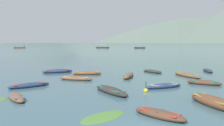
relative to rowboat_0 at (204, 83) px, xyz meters
The scene contains 24 objects.
ground_plane 1487.28m from the rowboat_0, 90.28° to the left, with size 6000.00×6000.00×0.00m, color #385660.
mountain_1 1835.19m from the rowboat_0, 106.39° to the left, with size 960.17×960.17×233.70m, color #4C5B56.
mountain_2 1724.64m from the rowboat_0, 76.60° to the left, with size 1695.02×1695.02×521.45m, color #56665B.
rowboat_0 is the anchor object (origin of this frame).
rowboat_1 13.69m from the rowboat_0, behind, with size 4.08×1.98×0.54m.
rowboat_2 8.68m from the rowboat_0, 149.46° to the left, with size 1.89×4.19×0.61m.
rowboat_3 9.48m from the rowboat_0, 114.08° to the left, with size 2.88×3.34×0.47m.
rowboat_4 19.08m from the rowboat_0, 154.55° to the left, with size 4.33×2.65×0.60m.
rowboat_5 7.88m from the rowboat_0, 107.09° to the right, with size 2.63×4.51×0.79m.
rowboat_6 5.07m from the rowboat_0, 91.46° to the left, with size 2.80×4.54×0.55m.
rowboat_7 14.38m from the rowboat_0, 153.09° to the left, with size 3.93×1.34×0.56m.
rowboat_8 17.33m from the rowboat_0, behind, with size 3.71×3.12×0.51m.
rowboat_9 10.16m from the rowboat_0, 157.10° to the right, with size 3.48×4.36×0.62m.
rowboat_10 10.46m from the rowboat_0, 66.11° to the left, with size 1.04×3.12×0.49m.
rowboat_11 17.53m from the rowboat_0, 159.23° to the right, with size 2.67×3.15×0.48m.
rowboat_12 4.77m from the rowboat_0, 158.47° to the right, with size 3.85×2.39×0.50m.
rowboat_13 11.81m from the rowboat_0, 122.85° to the right, with size 3.14×2.86×0.51m.
ferry_0 126.92m from the rowboat_0, 87.13° to the left, with size 7.21×2.50×2.54m.
ferry_1 149.29m from the rowboat_0, 120.69° to the left, with size 7.95×5.06×2.54m.
ferry_2 133.64m from the rowboat_0, 98.26° to the left, with size 9.36×5.01×2.54m.
mooring_buoy 7.25m from the rowboat_0, 151.21° to the right, with size 0.40×0.40×1.00m.
weed_patch_0 21.23m from the rowboat_0, 152.82° to the left, with size 2.69×1.95×0.14m, color #38662D.
weed_patch_2 18.72m from the rowboat_0, 160.60° to the right, with size 1.32×1.09×0.14m, color #477033.
weed_patch_4 13.87m from the rowboat_0, 133.96° to the right, with size 3.13×1.52×0.14m, color #477033.
Camera 1 is at (-1.45, -9.51, 4.30)m, focal length 35.34 mm.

